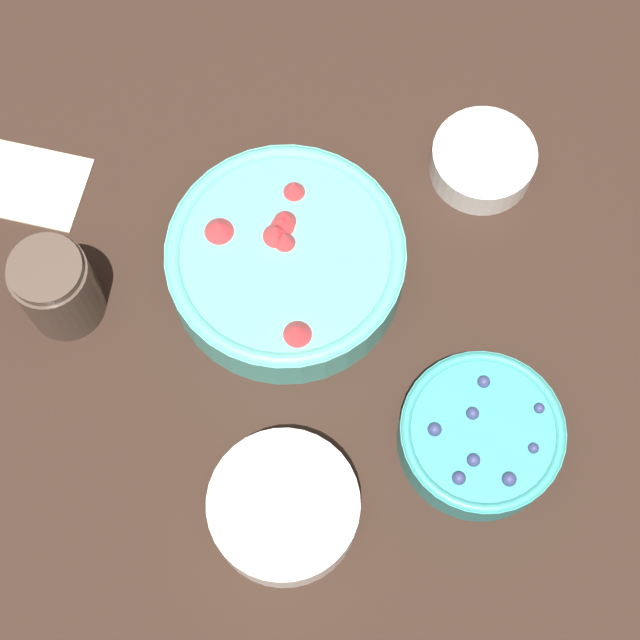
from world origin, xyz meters
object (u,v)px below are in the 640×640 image
object	(u,v)px
bowl_strawberries	(285,260)
bowl_bananas	(284,507)
jar_chocolate	(58,289)
bowl_blueberries	(481,435)
bowl_cream	(483,158)

from	to	relation	value
bowl_strawberries	bowl_bananas	bearing A→B (deg)	-97.48
bowl_bananas	jar_chocolate	distance (m)	0.31
jar_chocolate	bowl_bananas	bearing A→B (deg)	-51.08
bowl_strawberries	jar_chocolate	size ratio (longest dim) A/B	2.32
jar_chocolate	bowl_blueberries	bearing A→B (deg)	-26.81
bowl_blueberries	bowl_bananas	distance (m)	0.20
bowl_cream	jar_chocolate	distance (m)	0.47
bowl_strawberries	bowl_cream	world-z (taller)	bowl_strawberries
bowl_blueberries	bowl_bananas	bearing A→B (deg)	-167.39
bowl_bananas	bowl_cream	distance (m)	0.43
bowl_bananas	jar_chocolate	world-z (taller)	jar_chocolate
bowl_strawberries	bowl_bananas	world-z (taller)	bowl_strawberries
bowl_blueberries	jar_chocolate	world-z (taller)	jar_chocolate
bowl_blueberries	bowl_cream	world-z (taller)	bowl_blueberries
bowl_bananas	jar_chocolate	xyz separation A→B (m)	(-0.20, 0.24, 0.02)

